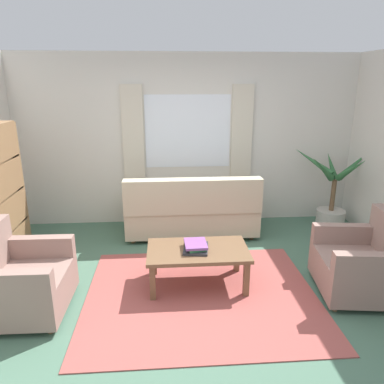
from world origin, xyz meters
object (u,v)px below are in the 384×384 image
at_px(armchair_right, 365,263).
at_px(potted_plant, 332,199).
at_px(couch, 192,211).
at_px(bookshelf, 1,194).
at_px(armchair_left, 17,280).
at_px(coffee_table, 198,254).
at_px(book_stack_on_table, 196,246).

xyz_separation_m(armchair_right, potted_plant, (0.45, 1.80, 0.11)).
bearing_deg(armchair_right, couch, -127.59).
height_order(armchair_right, bookshelf, bookshelf).
relative_size(armchair_left, bookshelf, 0.51).
xyz_separation_m(armchair_left, potted_plant, (3.98, 1.88, 0.11)).
distance_m(armchair_right, potted_plant, 1.86).
xyz_separation_m(coffee_table, bookshelf, (-2.33, 0.77, 0.50)).
height_order(couch, coffee_table, couch).
distance_m(couch, book_stack_on_table, 1.41).
bearing_deg(armchair_right, book_stack_on_table, -91.93).
bearing_deg(potted_plant, couch, -176.88).
xyz_separation_m(armchair_right, coffee_table, (-1.74, 0.29, 0.03)).
bearing_deg(book_stack_on_table, armchair_right, -8.98).
relative_size(couch, coffee_table, 1.73).
bearing_deg(couch, armchair_right, 135.36).
bearing_deg(book_stack_on_table, potted_plant, 34.47).
relative_size(couch, potted_plant, 1.53).
distance_m(coffee_table, potted_plant, 2.67).
distance_m(armchair_right, book_stack_on_table, 1.80).
bearing_deg(potted_plant, book_stack_on_table, -145.53).
xyz_separation_m(book_stack_on_table, bookshelf, (-2.30, 0.78, 0.40)).
relative_size(couch, book_stack_on_table, 5.35).
relative_size(coffee_table, potted_plant, 0.89).
bearing_deg(armchair_left, bookshelf, 26.37).
height_order(armchair_left, potted_plant, potted_plant).
bearing_deg(couch, bookshelf, 14.85).
bearing_deg(bookshelf, armchair_left, 25.47).
relative_size(couch, bookshelf, 1.10).
bearing_deg(book_stack_on_table, armchair_left, -168.64).
height_order(coffee_table, book_stack_on_table, book_stack_on_table).
bearing_deg(coffee_table, potted_plant, 34.59).
bearing_deg(armchair_right, bookshelf, -97.55).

